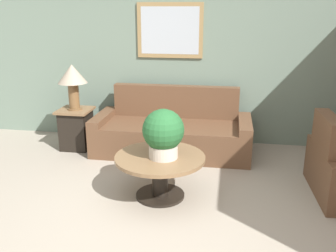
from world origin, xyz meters
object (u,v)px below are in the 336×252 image
Objects in this scene: coffee_table at (160,167)px; potted_plant_on_table at (163,133)px; side_table at (76,128)px; table_lamp at (72,78)px; couch_main at (172,133)px.

potted_plant_on_table is at bearing -34.70° from coffee_table.
table_lamp is at bearing 0.00° from side_table.
couch_main reaches higher than side_table.
coffee_table is at bearing -86.72° from couch_main.
couch_main is at bearing 93.28° from coffee_table.
couch_main reaches higher than coffee_table.
potted_plant_on_table reaches higher than couch_main.
coffee_table is 1.50× the size of table_lamp.
potted_plant_on_table is (1.58, -1.35, -0.31)m from table_lamp.
coffee_table is 1.85× the size of potted_plant_on_table.
side_table is 0.92× the size of table_lamp.
coffee_table is at bearing -40.58° from side_table.
side_table reaches higher than coffee_table.
side_table is at bearing 139.42° from coffee_table.
couch_main is 3.40× the size of table_lamp.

